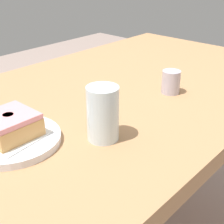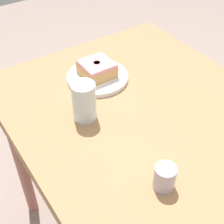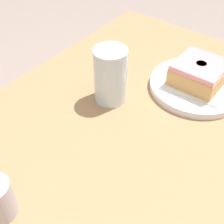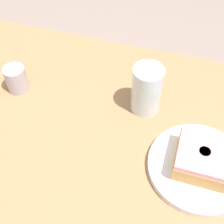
% 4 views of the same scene
% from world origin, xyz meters
% --- Properties ---
extents(table, '(1.27, 0.76, 0.77)m').
position_xyz_m(table, '(0.00, 0.00, 0.70)').
color(table, '#A77950').
rests_on(table, ground_plane).
extents(plate_glazed_square, '(0.21, 0.21, 0.02)m').
position_xyz_m(plate_glazed_square, '(-0.40, -0.03, 0.78)').
color(plate_glazed_square, white).
rests_on(plate_glazed_square, table).
extents(napkin_glazed_square, '(0.14, 0.14, 0.00)m').
position_xyz_m(napkin_glazed_square, '(-0.40, -0.03, 0.79)').
color(napkin_glazed_square, white).
rests_on(napkin_glazed_square, plate_glazed_square).
extents(donut_glazed_square, '(0.10, 0.10, 0.05)m').
position_xyz_m(donut_glazed_square, '(-0.40, -0.03, 0.81)').
color(donut_glazed_square, tan).
rests_on(donut_glazed_square, napkin_glazed_square).
extents(water_glass, '(0.07, 0.07, 0.12)m').
position_xyz_m(water_glass, '(-0.26, -0.16, 0.83)').
color(water_glass, silver).
rests_on(water_glass, table).
extents(sugar_jar, '(0.05, 0.05, 0.07)m').
position_xyz_m(sugar_jar, '(0.05, -0.13, 0.80)').
color(sugar_jar, '#B7AEBE').
rests_on(sugar_jar, table).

